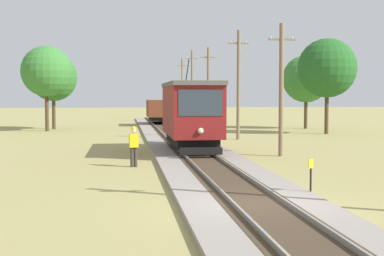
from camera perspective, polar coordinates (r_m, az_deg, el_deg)
ground_plane at (r=15.93m, az=6.44°, el=-8.09°), size 260.00×260.00×0.00m
track_ballast at (r=15.91m, az=6.44°, el=-7.78°), size 4.20×120.00×0.18m
sleeper_bed at (r=15.89m, az=6.44°, el=-7.44°), size 2.04×120.00×0.01m
rail_left at (r=15.73m, az=3.87°, el=-7.30°), size 0.07×120.00×0.14m
rail_right at (r=16.06m, az=8.97°, el=-7.11°), size 0.07×120.00×0.14m
red_tram at (r=31.04m, az=-0.12°, el=1.55°), size 2.60×8.54×4.79m
freight_car at (r=59.21m, az=-3.29°, el=1.75°), size 2.40×5.20×2.31m
utility_pole_near_tram at (r=29.73m, az=8.83°, el=3.91°), size 1.40×0.26×6.77m
utility_pole_mid at (r=40.51m, az=4.62°, el=4.40°), size 1.40×0.38×7.67m
utility_pole_far at (r=54.87m, az=1.61°, el=4.10°), size 1.40×0.49×7.64m
utility_pole_distant at (r=67.78m, az=0.00°, el=4.28°), size 1.40×0.27×8.43m
utility_pole_horizon at (r=79.03m, az=-0.97°, el=4.04°), size 1.40×0.52×8.17m
trackside_signal_marker at (r=18.05m, az=11.68°, el=-4.65°), size 0.21×0.21×1.18m
gravel_pile at (r=62.77m, az=1.35°, el=0.94°), size 2.06×2.06×1.13m
track_worker at (r=25.17m, az=-5.79°, el=-1.64°), size 0.42×0.31×1.78m
tree_left_near at (r=47.68m, az=13.25°, el=5.79°), size 4.76×4.76×7.69m
tree_left_far at (r=51.47m, az=-14.23°, el=5.46°), size 4.38×4.38×7.38m
tree_right_far at (r=54.34m, az=-13.58°, el=4.87°), size 4.33×4.33×6.91m
tree_horizon at (r=54.71m, az=11.24°, el=4.80°), size 4.41×4.41×6.86m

